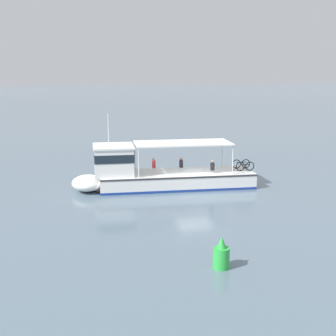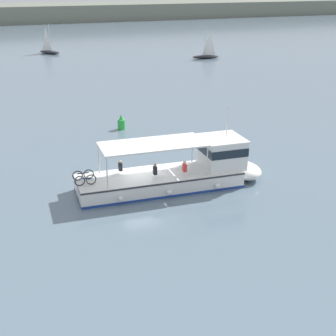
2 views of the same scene
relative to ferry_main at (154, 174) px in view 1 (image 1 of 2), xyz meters
name	(u,v)px [view 1 (image 1 of 2)]	position (x,y,z in m)	size (l,w,h in m)	color
ground_plane	(195,190)	(-2.66, 1.21, -1.02)	(400.00, 400.00, 0.00)	slate
ferry_main	(154,174)	(0.00, 0.00, 0.00)	(13.00, 4.33, 5.32)	white
channel_buoy	(221,255)	(0.25, 14.14, -0.45)	(0.70, 0.70, 1.40)	green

